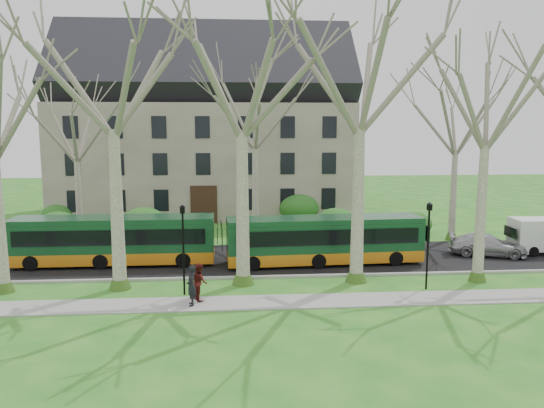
{
  "coord_description": "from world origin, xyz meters",
  "views": [
    {
      "loc": [
        -3.65,
        -25.98,
        8.08
      ],
      "look_at": [
        -1.44,
        3.0,
        3.81
      ],
      "focal_mm": 35.0,
      "sensor_mm": 36.0,
      "label": 1
    }
  ],
  "objects_px": {
    "sedan": "(487,245)",
    "pedestrian_a": "(191,285)",
    "bus_lead": "(114,240)",
    "bus_follow": "(324,240)",
    "pedestrian_b": "(199,282)"
  },
  "relations": [
    {
      "from": "bus_lead",
      "to": "pedestrian_b",
      "type": "distance_m",
      "value": 8.75
    },
    {
      "from": "bus_follow",
      "to": "pedestrian_a",
      "type": "relative_size",
      "value": 6.13
    },
    {
      "from": "pedestrian_b",
      "to": "bus_lead",
      "type": "bearing_deg",
      "value": 17.21
    },
    {
      "from": "bus_follow",
      "to": "pedestrian_b",
      "type": "bearing_deg",
      "value": -141.65
    },
    {
      "from": "sedan",
      "to": "pedestrian_a",
      "type": "bearing_deg",
      "value": 132.45
    },
    {
      "from": "pedestrian_a",
      "to": "pedestrian_b",
      "type": "relative_size",
      "value": 1.07
    },
    {
      "from": "pedestrian_a",
      "to": "pedestrian_b",
      "type": "xyz_separation_m",
      "value": [
        0.32,
        0.73,
        -0.06
      ]
    },
    {
      "from": "bus_follow",
      "to": "pedestrian_b",
      "type": "relative_size",
      "value": 6.54
    },
    {
      "from": "pedestrian_a",
      "to": "sedan",
      "type": "bearing_deg",
      "value": 106.32
    },
    {
      "from": "bus_lead",
      "to": "bus_follow",
      "type": "relative_size",
      "value": 1.01
    },
    {
      "from": "bus_lead",
      "to": "pedestrian_a",
      "type": "distance_m",
      "value": 9.15
    },
    {
      "from": "bus_follow",
      "to": "pedestrian_b",
      "type": "height_order",
      "value": "bus_follow"
    },
    {
      "from": "bus_follow",
      "to": "sedan",
      "type": "xyz_separation_m",
      "value": [
        10.51,
        1.11,
        -0.76
      ]
    },
    {
      "from": "sedan",
      "to": "pedestrian_b",
      "type": "relative_size",
      "value": 2.65
    },
    {
      "from": "bus_follow",
      "to": "sedan",
      "type": "relative_size",
      "value": 2.47
    }
  ]
}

